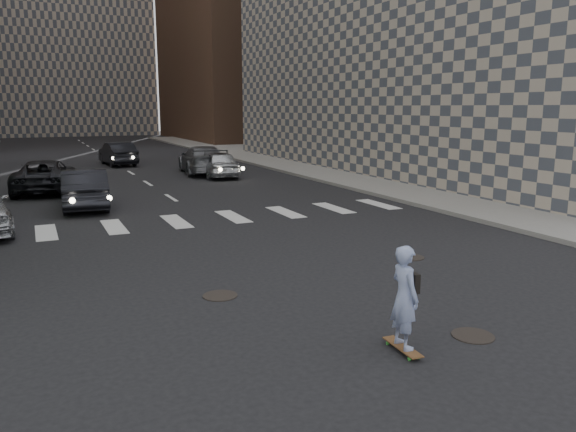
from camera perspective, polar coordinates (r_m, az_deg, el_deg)
name	(u,v)px	position (r m, az deg, el deg)	size (l,w,h in m)	color
ground	(336,300)	(11.24, 4.88, -8.53)	(160.00, 160.00, 0.00)	black
sidewalk_right	(380,167)	(35.45, 9.34, 4.93)	(13.00, 80.00, 0.15)	gray
manhole_a	(473,336)	(10.03, 18.27, -11.47)	(0.70, 0.70, 0.02)	black
manhole_b	(220,296)	(11.52, -6.91, -8.03)	(0.70, 0.70, 0.02)	black
manhole_c	(410,257)	(14.59, 12.32, -4.11)	(0.70, 0.70, 0.02)	black
skateboarder	(405,297)	(8.85, 11.77, -8.06)	(0.44, 0.87, 1.71)	brown
traffic_car_a	(85,188)	(22.46, -19.96, 2.66)	(1.57, 4.50, 1.48)	black
traffic_car_b	(202,160)	(32.59, -8.71, 5.69)	(2.22, 5.45, 1.58)	#5B5D62
traffic_car_c	(45,176)	(27.36, -23.46, 3.75)	(2.39, 5.18, 1.44)	black
traffic_car_d	(218,164)	(30.78, -7.09, 5.28)	(1.69, 4.21, 1.43)	silver
traffic_car_e	(118,154)	(38.56, -16.91, 6.09)	(1.59, 4.55, 1.50)	black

